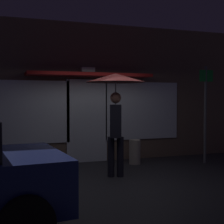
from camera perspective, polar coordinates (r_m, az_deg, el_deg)
ground_plane at (r=6.87m, az=0.38°, el=-11.92°), size 18.00×18.00×0.00m
building_facade at (r=8.90m, az=-4.62°, el=3.27°), size 10.33×1.00×3.69m
person_with_umbrella at (r=7.07m, az=0.64°, el=3.26°), size 1.29×1.29×2.23m
street_sign_post at (r=8.90m, az=15.90°, el=0.58°), size 0.40×0.07×2.53m
sidewalk_bollard at (r=8.57m, az=3.98°, el=-6.91°), size 0.29×0.29×0.63m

